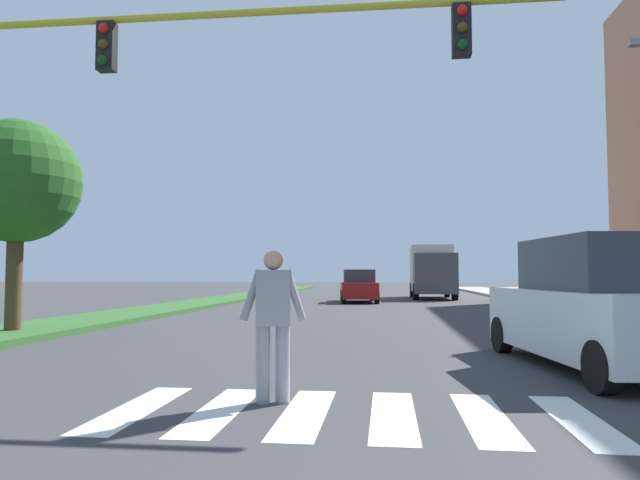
{
  "coord_description": "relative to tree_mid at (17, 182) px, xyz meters",
  "views": [
    {
      "loc": [
        0.39,
        0.9,
        1.43
      ],
      "look_at": [
        -1.68,
        19.11,
        2.5
      ],
      "focal_mm": 32.63,
      "sensor_mm": 36.0,
      "label": 1
    }
  ],
  "objects": [
    {
      "name": "ground_plane",
      "position": [
        8.1,
        16.63,
        -3.55
      ],
      "size": [
        140.0,
        140.0,
        0.0
      ],
      "primitive_type": "plane",
      "color": "#38383A"
    },
    {
      "name": "crosswalk",
      "position": [
        8.1,
        -6.47,
        -3.54
      ],
      "size": [
        4.95,
        2.2,
        0.01
      ],
      "color": "silver",
      "rests_on": "ground_plane"
    },
    {
      "name": "median_strip",
      "position": [
        -0.03,
        14.63,
        -3.47
      ],
      "size": [
        2.53,
        64.0,
        0.15
      ],
      "primitive_type": "cube",
      "color": "#2D5B28",
      "rests_on": "ground_plane"
    },
    {
      "name": "tree_mid",
      "position": [
        0.0,
        0.0,
        0.0
      ],
      "size": [
        2.86,
        2.86,
        4.86
      ],
      "color": "#4C3823",
      "rests_on": "median_strip"
    },
    {
      "name": "sidewalk_right",
      "position": [
        16.4,
        14.63,
        -3.47
      ],
      "size": [
        3.0,
        64.0,
        0.15
      ],
      "primitive_type": "cube",
      "color": "#9E9991",
      "rests_on": "ground_plane"
    },
    {
      "name": "traffic_light_gantry",
      "position": [
        4.07,
        -3.72,
        0.87
      ],
      "size": [
        10.33,
        0.3,
        6.0
      ],
      "color": "gold",
      "rests_on": "median_strip"
    },
    {
      "name": "pedestrian_performer",
      "position": [
        7.23,
        -6.05,
        -2.61
      ],
      "size": [
        0.75,
        0.3,
        1.69
      ],
      "color": "gray",
      "rests_on": "ground_plane"
    },
    {
      "name": "suv_crossing",
      "position": [
        11.68,
        -3.29,
        -2.61
      ],
      "size": [
        2.47,
        4.8,
        1.97
      ],
      "color": "silver",
      "rests_on": "ground_plane"
    },
    {
      "name": "sedan_midblock",
      "position": [
        7.11,
        17.07,
        -2.78
      ],
      "size": [
        2.18,
        4.48,
        1.64
      ],
      "color": "maroon",
      "rests_on": "ground_plane"
    },
    {
      "name": "truck_box_delivery",
      "position": [
        11.16,
        22.11,
        -1.91
      ],
      "size": [
        2.4,
        6.2,
        3.1
      ],
      "color": "#474C51",
      "rests_on": "ground_plane"
    }
  ]
}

